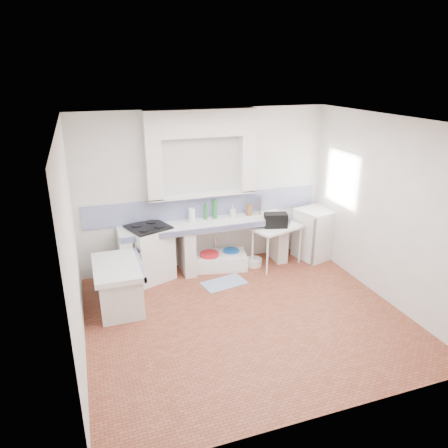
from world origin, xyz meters
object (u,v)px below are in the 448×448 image
object	(u,v)px
fridge	(315,234)
side_table	(276,246)
stove	(150,253)
sink	(218,261)

from	to	relation	value
fridge	side_table	bearing A→B (deg)	170.98
stove	side_table	world-z (taller)	stove
sink	fridge	distance (m)	1.92
stove	sink	xyz separation A→B (m)	(1.23, -0.00, -0.34)
side_table	stove	bearing A→B (deg)	156.67
sink	stove	bearing A→B (deg)	-168.13
sink	side_table	xyz separation A→B (m)	(1.04, -0.24, 0.26)
side_table	fridge	distance (m)	0.85
stove	side_table	bearing A→B (deg)	-26.29
side_table	sink	bearing A→B (deg)	149.77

